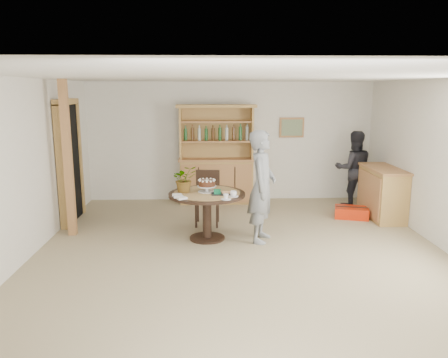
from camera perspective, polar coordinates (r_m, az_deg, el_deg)
ground at (r=6.20m, az=2.42°, el=-10.53°), size 7.00×7.00×0.00m
room_shell at (r=5.79m, az=2.59°, el=5.68°), size 6.04×7.04×2.52m
doorway at (r=8.21m, az=-19.57°, el=2.31°), size 0.13×1.10×2.18m
pine_post at (r=7.36m, az=-19.73°, el=2.43°), size 0.12×0.12×2.50m
hutch at (r=9.12m, az=-0.99°, el=1.19°), size 1.62×0.54×2.04m
sideboard at (r=8.57m, az=19.97°, el=-1.67°), size 0.54×1.26×0.94m
dining_table at (r=6.86m, az=-2.24°, el=-3.04°), size 1.20×1.20×0.76m
dining_chair at (r=7.68m, az=-2.18°, el=-1.97°), size 0.45×0.45×0.95m
birthday_cake at (r=6.84m, az=-2.26°, el=-0.67°), size 0.30×0.30×0.20m
flower_vase at (r=6.83m, az=-5.20°, el=0.02°), size 0.47×0.44×0.42m
gift_tray at (r=6.69m, az=-0.42°, el=-1.79°), size 0.30×0.20×0.08m
coffee_cup_a at (r=6.55m, az=1.24°, el=-1.98°), size 0.15×0.15×0.09m
coffee_cup_b at (r=6.38m, az=0.25°, el=-2.39°), size 0.15×0.15×0.08m
napkins at (r=6.53m, az=-5.87°, el=-2.30°), size 0.24×0.33×0.03m
teen_boy at (r=6.75m, az=4.98°, el=-0.99°), size 0.58×0.73×1.74m
adult_person at (r=9.20m, az=16.57°, el=1.29°), size 0.78×0.63×1.53m
red_suitcase at (r=8.46m, az=16.31°, el=-4.20°), size 0.69×0.55×0.21m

